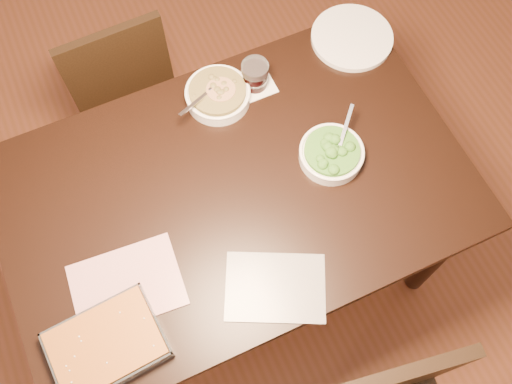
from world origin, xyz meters
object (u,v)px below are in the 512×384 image
(wine_tumbler, at_px, (255,75))
(chair_far, at_px, (119,76))
(dinner_plate, at_px, (352,37))
(table, at_px, (236,201))
(baking_dish, at_px, (106,345))
(broccoli_bowl, at_px, (331,153))
(stew_bowl, at_px, (218,94))

(wine_tumbler, height_order, chair_far, wine_tumbler)
(dinner_plate, bearing_deg, table, -149.47)
(baking_dish, bearing_deg, wine_tumbler, 36.51)
(broccoli_bowl, bearing_deg, table, 174.86)
(table, distance_m, chair_far, 0.81)
(chair_far, bearing_deg, stew_bowl, 117.49)
(table, height_order, chair_far, chair_far)
(baking_dish, relative_size, dinner_plate, 1.10)
(wine_tumbler, distance_m, chair_far, 0.69)
(stew_bowl, bearing_deg, baking_dish, -133.66)
(broccoli_bowl, xyz_separation_m, dinner_plate, (0.28, 0.37, -0.02))
(table, distance_m, stew_bowl, 0.35)
(chair_far, bearing_deg, dinner_plate, 149.47)
(table, relative_size, baking_dish, 4.57)
(broccoli_bowl, height_order, wine_tumbler, wine_tumbler)
(baking_dish, distance_m, dinner_plate, 1.25)
(table, bearing_deg, baking_dish, -149.73)
(stew_bowl, relative_size, chair_far, 0.27)
(stew_bowl, xyz_separation_m, chair_far, (-0.25, 0.45, -0.33))
(broccoli_bowl, height_order, baking_dish, broccoli_bowl)
(baking_dish, xyz_separation_m, chair_far, (0.32, 1.05, -0.32))
(wine_tumbler, relative_size, dinner_plate, 0.35)
(broccoli_bowl, bearing_deg, baking_dish, -162.09)
(table, distance_m, wine_tumbler, 0.41)
(stew_bowl, relative_size, wine_tumbler, 2.26)
(stew_bowl, distance_m, wine_tumbler, 0.13)
(broccoli_bowl, height_order, dinner_plate, broccoli_bowl)
(table, distance_m, baking_dish, 0.58)
(dinner_plate, distance_m, chair_far, 0.92)
(wine_tumbler, bearing_deg, table, -123.89)
(broccoli_bowl, bearing_deg, wine_tumbler, 106.12)
(table, distance_m, dinner_plate, 0.69)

